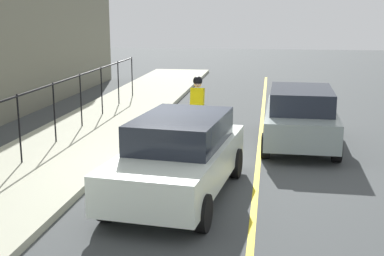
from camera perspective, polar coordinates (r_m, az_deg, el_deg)
ground_plane at (r=11.54m, az=-0.90°, el=-5.33°), size 80.00×80.00×0.00m
lane_line_centre at (r=11.39m, az=7.10°, el=-5.65°), size 36.00×0.12×0.01m
sidewalk at (r=12.51m, az=-16.50°, el=-4.07°), size 40.00×3.20×0.15m
iron_fence at (r=13.27m, az=-16.61°, el=2.51°), size 17.81×0.04×1.60m
cyclist_lead at (r=14.44m, az=0.60°, el=2.09°), size 1.71×0.38×1.83m
patrol_sedan at (r=14.27m, az=11.78°, el=1.34°), size 4.44×2.01×1.58m
parked_sedan_rear at (r=10.14m, az=-1.39°, el=-3.01°), size 4.58×2.32×1.58m
traffic_cone_near at (r=15.83m, az=-3.94°, el=0.75°), size 0.36×0.36×0.60m
traffic_cone_far at (r=14.53m, az=-5.33°, el=-0.25°), size 0.36×0.36×0.66m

